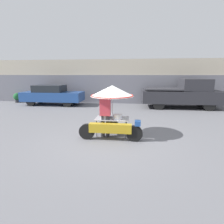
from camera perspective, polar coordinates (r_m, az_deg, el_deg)
name	(u,v)px	position (r m, az deg, el deg)	size (l,w,h in m)	color
ground_plane	(109,139)	(6.43, -0.99, -8.77)	(36.00, 36.00, 0.00)	slate
shopfront_building	(124,81)	(14.96, 3.84, 9.96)	(28.00, 2.06, 3.45)	#B2A893
vendor_motorcycle_cart	(112,99)	(6.43, 0.02, 4.28)	(2.27, 1.60, 1.90)	black
vendor_person	(105,112)	(6.38, -2.23, -0.14)	(0.38, 0.22, 1.67)	#2D2D33
parked_car	(52,95)	(14.06, -18.94, 5.36)	(4.53, 1.66, 1.51)	black
pickup_truck	(183,94)	(13.05, 22.17, 5.45)	(5.28, 1.97, 2.00)	black
potted_plant	(17,97)	(16.53, -28.51, 4.26)	(0.60, 0.60, 0.79)	#2D2D33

